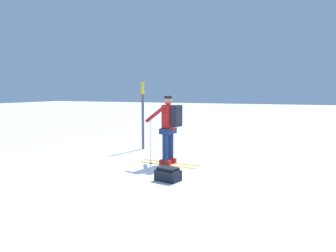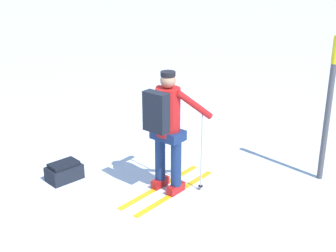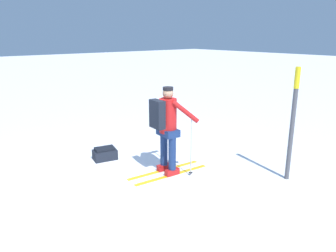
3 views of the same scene
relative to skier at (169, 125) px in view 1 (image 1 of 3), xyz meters
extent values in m
plane|color=white|center=(-0.07, 0.60, -1.03)|extent=(80.00, 80.00, 0.00)
cube|color=gold|center=(0.14, -0.04, -1.02)|extent=(0.25, 1.71, 0.01)
cube|color=red|center=(0.14, -0.04, -0.96)|extent=(0.14, 0.31, 0.12)
cylinder|color=navy|center=(0.14, -0.04, -0.53)|extent=(0.15, 0.15, 0.74)
cube|color=gold|center=(-0.15, -0.01, -1.02)|extent=(0.25, 1.71, 0.01)
cube|color=red|center=(-0.15, -0.01, -0.96)|extent=(0.14, 0.31, 0.12)
cylinder|color=navy|center=(-0.15, -0.01, -0.53)|extent=(0.15, 0.15, 0.74)
cube|color=navy|center=(0.00, -0.03, -0.16)|extent=(0.47, 0.33, 0.14)
cylinder|color=red|center=(0.00, -0.03, 0.18)|extent=(0.34, 0.34, 0.67)
sphere|color=tan|center=(0.00, -0.03, 0.62)|extent=(0.21, 0.21, 0.21)
cylinder|color=black|center=(0.00, -0.03, 0.71)|extent=(0.20, 0.20, 0.06)
cube|color=black|center=(0.02, 0.22, 0.24)|extent=(0.36, 0.19, 0.55)
cylinder|color=#B2B7BC|center=(0.34, -0.36, -0.42)|extent=(0.02, 0.02, 1.22)
cylinder|color=black|center=(0.34, -0.36, -0.97)|extent=(0.07, 0.07, 0.01)
cylinder|color=red|center=(0.28, -0.25, 0.29)|extent=(0.34, 0.51, 0.46)
cylinder|color=#B2B7BC|center=(-0.40, -0.29, -0.42)|extent=(0.02, 0.02, 1.22)
cylinder|color=black|center=(-0.40, -0.29, -0.97)|extent=(0.07, 0.07, 0.01)
cylinder|color=red|center=(-0.32, -0.20, 0.29)|extent=(0.41, 0.47, 0.46)
cube|color=black|center=(1.47, 0.60, -0.91)|extent=(0.42, 0.57, 0.23)
cube|color=black|center=(1.47, 0.60, -0.77)|extent=(0.34, 0.47, 0.06)
cylinder|color=#4C4C51|center=(-1.71, -1.64, 0.06)|extent=(0.08, 0.08, 2.18)
cylinder|color=yellow|center=(-1.71, -1.64, 0.95)|extent=(0.10, 0.10, 0.39)
camera|label=1|loc=(7.71, 3.27, 0.87)|focal=35.00mm
camera|label=2|loc=(-3.42, 4.95, 2.28)|focal=50.00mm
camera|label=3|loc=(-4.77, 3.92, 1.72)|focal=35.00mm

